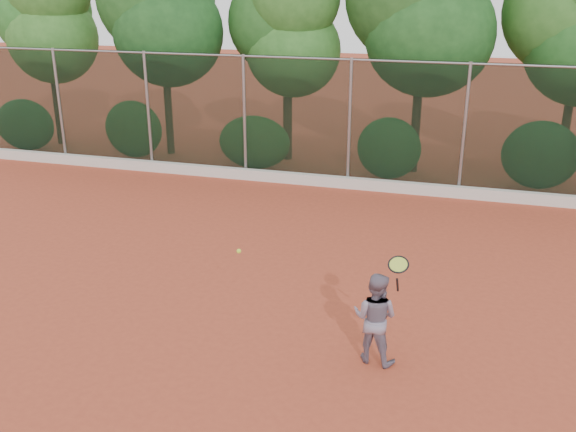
# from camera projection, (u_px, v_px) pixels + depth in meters

# --- Properties ---
(ground) EXTENTS (80.00, 80.00, 0.00)m
(ground) POSITION_uv_depth(u_px,v_px,m) (273.00, 299.00, 11.59)
(ground) COLOR #AA4128
(ground) RESTS_ON ground
(concrete_curb) EXTENTS (24.00, 0.20, 0.30)m
(concrete_curb) POSITION_uv_depth(u_px,v_px,m) (346.00, 183.00, 17.68)
(concrete_curb) COLOR beige
(concrete_curb) RESTS_ON ground
(tennis_player) EXTENTS (0.79, 0.67, 1.44)m
(tennis_player) POSITION_uv_depth(u_px,v_px,m) (375.00, 318.00, 9.51)
(tennis_player) COLOR slate
(tennis_player) RESTS_ON ground
(chainlink_fence) EXTENTS (24.09, 0.09, 3.50)m
(chainlink_fence) POSITION_uv_depth(u_px,v_px,m) (350.00, 120.00, 17.24)
(chainlink_fence) COLOR black
(chainlink_fence) RESTS_ON ground
(foliage_backdrop) EXTENTS (23.70, 3.63, 7.55)m
(foliage_backdrop) POSITION_uv_depth(u_px,v_px,m) (347.00, 17.00, 18.28)
(foliage_backdrop) COLOR #3A2616
(foliage_backdrop) RESTS_ON ground
(tennis_racket) EXTENTS (0.31, 0.30, 0.58)m
(tennis_racket) POSITION_uv_depth(u_px,v_px,m) (398.00, 267.00, 9.08)
(tennis_racket) COLOR black
(tennis_racket) RESTS_ON ground
(tennis_ball_in_flight) EXTENTS (0.07, 0.07, 0.07)m
(tennis_ball_in_flight) POSITION_uv_depth(u_px,v_px,m) (239.00, 251.00, 9.93)
(tennis_ball_in_flight) COLOR #C4EF36
(tennis_ball_in_flight) RESTS_ON ground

